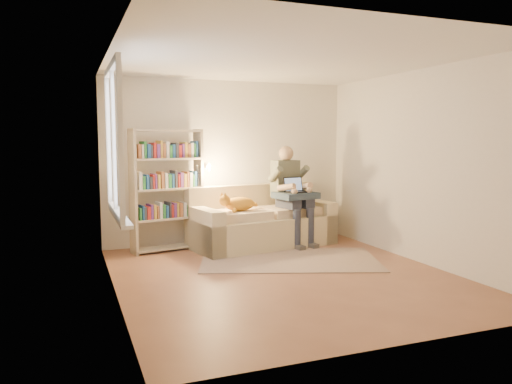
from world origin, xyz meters
name	(u,v)px	position (x,y,z in m)	size (l,w,h in m)	color
floor	(284,276)	(0.00, 0.00, 0.00)	(4.50, 4.50, 0.00)	brown
ceiling	(285,60)	(0.00, 0.00, 2.60)	(4.00, 4.50, 0.02)	white
wall_left	(112,174)	(-2.00, 0.00, 1.30)	(0.02, 4.50, 2.60)	silver
wall_right	(421,167)	(2.00, 0.00, 1.30)	(0.02, 4.50, 2.60)	silver
wall_back	(228,162)	(0.00, 2.25, 1.30)	(4.00, 0.02, 2.60)	silver
wall_front	(402,186)	(0.00, -2.25, 1.30)	(4.00, 0.02, 2.60)	silver
window	(116,166)	(-1.95, 0.20, 1.38)	(0.12, 1.52, 1.69)	white
sofa	(261,224)	(0.38, 1.75, 0.34)	(2.36, 1.36, 0.94)	beige
person	(291,189)	(0.85, 1.66, 0.88)	(0.53, 0.74, 1.56)	#676C58
cat	(235,204)	(-0.13, 1.52, 0.71)	(0.69, 0.33, 0.26)	#F8AA30
blanket	(297,195)	(0.90, 1.52, 0.80)	(0.60, 0.49, 0.10)	#2B3C4C
laptop	(297,188)	(0.90, 1.53, 0.91)	(0.38, 0.33, 0.30)	black
bookshelf	(167,184)	(-1.06, 1.90, 1.01)	(1.24, 0.50, 1.82)	#BDAC8E
rug	(289,259)	(0.39, 0.70, 0.01)	(2.41, 1.42, 0.01)	gray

